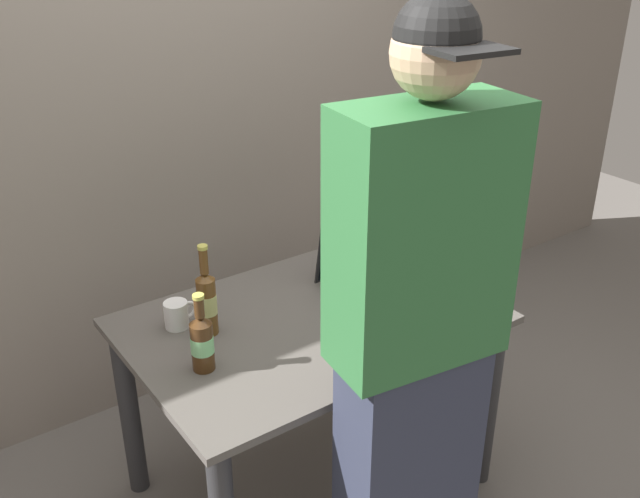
# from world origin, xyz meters

# --- Properties ---
(ground_plane) EXTENTS (8.00, 8.00, 0.00)m
(ground_plane) POSITION_xyz_m (0.00, 0.00, 0.00)
(ground_plane) COLOR slate
(ground_plane) RESTS_ON ground
(desk) EXTENTS (1.23, 0.85, 0.75)m
(desk) POSITION_xyz_m (0.00, 0.00, 0.60)
(desk) COLOR #56514C
(desk) RESTS_ON ground
(laptop) EXTENTS (0.34, 0.30, 0.24)m
(laptop) POSITION_xyz_m (0.31, 0.08, 0.80)
(laptop) COLOR black
(laptop) RESTS_ON desk
(beer_bottle_dark) EXTENTS (0.07, 0.07, 0.26)m
(beer_bottle_dark) POSITION_xyz_m (-0.43, -0.06, 0.85)
(beer_bottle_dark) COLOR #472B14
(beer_bottle_dark) RESTS_ON desk
(beer_bottle_green) EXTENTS (0.07, 0.07, 0.32)m
(beer_bottle_green) POSITION_xyz_m (-0.33, 0.11, 0.87)
(beer_bottle_green) COLOR brown
(beer_bottle_green) RESTS_ON desk
(person_figure) EXTENTS (0.48, 0.32, 1.87)m
(person_figure) POSITION_xyz_m (-0.06, -0.59, 0.95)
(person_figure) COLOR #2D3347
(person_figure) RESTS_ON ground
(coffee_mug) EXTENTS (0.11, 0.08, 0.09)m
(coffee_mug) POSITION_xyz_m (-0.39, 0.21, 0.79)
(coffee_mug) COLOR white
(coffee_mug) RESTS_ON desk
(back_wall) EXTENTS (6.00, 0.10, 2.60)m
(back_wall) POSITION_xyz_m (0.00, 0.94, 1.30)
(back_wall) COLOR gray
(back_wall) RESTS_ON ground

